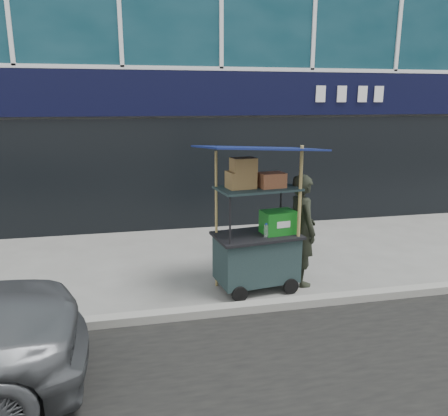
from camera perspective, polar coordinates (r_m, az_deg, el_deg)
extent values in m
plane|color=slate|center=(6.34, 6.92, -12.07)|extent=(80.00, 80.00, 0.00)
cube|color=gray|center=(6.15, 7.54, -12.35)|extent=(80.00, 0.18, 0.12)
cube|color=black|center=(9.44, -0.32, 14.71)|extent=(15.68, 0.06, 0.90)
cube|color=black|center=(9.60, -0.35, 4.51)|extent=(15.68, 0.04, 2.40)
cube|color=black|center=(6.55, 4.24, -6.56)|extent=(1.24, 0.83, 0.67)
cylinder|color=black|center=(6.24, 2.08, -11.23)|extent=(0.24, 0.08, 0.23)
cylinder|color=black|center=(6.56, 8.74, -10.09)|extent=(0.24, 0.08, 0.23)
cube|color=black|center=(6.44, 4.29, -3.59)|extent=(1.32, 0.91, 0.04)
cylinder|color=black|center=(5.89, 0.79, -1.75)|extent=(0.03, 0.03, 0.72)
cylinder|color=black|center=(6.33, 9.79, -0.85)|extent=(0.03, 0.03, 0.72)
cylinder|color=black|center=(6.41, -1.02, -0.45)|extent=(0.03, 0.03, 0.72)
cylinder|color=black|center=(6.82, 7.42, 0.31)|extent=(0.03, 0.03, 0.72)
cube|color=black|center=(6.26, 4.41, 2.55)|extent=(1.24, 0.83, 0.03)
cylinder|color=olive|center=(6.35, 9.76, -1.69)|extent=(0.05, 0.05, 2.16)
cylinder|color=olive|center=(6.45, -1.02, -1.69)|extent=(0.04, 0.04, 2.07)
cube|color=#0B153F|center=(6.17, 4.51, 7.80)|extent=(1.78, 1.37, 0.19)
cube|color=#106717|center=(6.48, 7.11, -1.82)|extent=(0.52, 0.40, 0.34)
cylinder|color=silver|center=(6.26, 5.51, -3.02)|extent=(0.07, 0.07, 0.19)
cylinder|color=#1738AD|center=(6.23, 5.53, -2.09)|extent=(0.03, 0.03, 0.02)
cube|color=brown|center=(6.19, 2.21, 3.71)|extent=(0.42, 0.34, 0.24)
cube|color=olive|center=(6.28, 6.21, 3.65)|extent=(0.40, 0.32, 0.21)
cube|color=brown|center=(6.15, 2.55, 5.68)|extent=(0.37, 0.29, 0.19)
imported|color=black|center=(6.73, 10.16, -2.84)|extent=(0.46, 0.65, 1.71)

